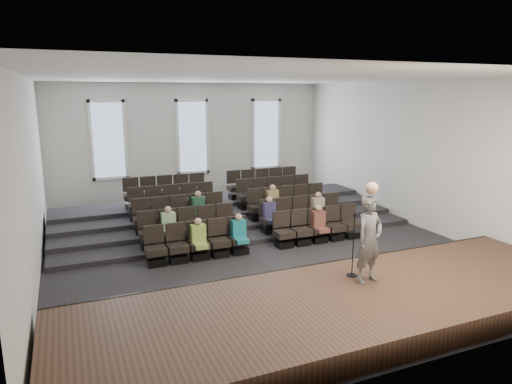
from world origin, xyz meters
The scene contains 14 objects.
ground centered at (0.00, 0.00, 0.00)m, with size 14.00×14.00×0.00m, color black.
ceiling centered at (0.00, 0.00, 5.01)m, with size 12.00×14.00×0.02m, color white.
wall_back centered at (0.00, 7.02, 2.50)m, with size 12.00×0.04×5.00m, color silver.
wall_front centered at (0.00, -7.02, 2.50)m, with size 12.00×0.04×5.00m, color silver.
wall_left centered at (-6.02, 0.00, 2.50)m, with size 0.04×14.00×5.00m, color silver.
wall_right centered at (6.02, 0.00, 2.50)m, with size 0.04×14.00×5.00m, color silver.
stage centered at (0.00, -5.10, 0.25)m, with size 11.80×3.60×0.50m, color #472B1E.
stage_lip centered at (0.00, -3.33, 0.25)m, with size 11.80×0.06×0.52m, color black.
risers centered at (0.00, 3.17, 0.20)m, with size 11.80×4.80×0.60m.
seating_rows centered at (0.00, 1.54, 0.68)m, with size 6.80×4.70×1.67m.
windows centered at (0.00, 6.95, 2.70)m, with size 8.44×0.10×3.24m.
audience centered at (0.00, 0.32, 0.81)m, with size 5.45×2.64×1.10m.
speaker centered at (0.76, -4.65, 1.46)m, with size 0.70×0.46×1.92m, color #595654.
mic_stand centered at (0.62, -4.27, 0.94)m, with size 0.25×0.25×1.47m.
Camera 1 is at (-5.17, -12.38, 4.56)m, focal length 32.00 mm.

